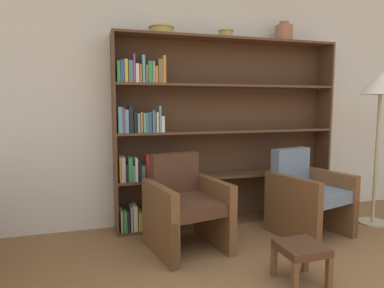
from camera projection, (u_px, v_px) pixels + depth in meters
name	position (u px, v px, depth m)	size (l,w,h in m)	color
wall_back	(226.00, 102.00, 4.02)	(12.00, 0.06, 2.75)	silver
bookshelf	(210.00, 133.00, 3.83)	(2.55, 0.30, 2.07)	brown
bowl_slate	(161.00, 30.00, 3.53)	(0.27, 0.27, 0.08)	tan
bowl_olive	(226.00, 33.00, 3.73)	(0.17, 0.17, 0.09)	tan
vase_tall	(284.00, 33.00, 3.93)	(0.20, 0.20, 0.22)	#A36647
armchair_leather	(185.00, 206.00, 3.20)	(0.76, 0.79, 0.87)	brown
armchair_cushioned	(307.00, 195.00, 3.58)	(0.80, 0.82, 0.87)	brown
floor_lamp	(380.00, 92.00, 3.73)	(0.43, 0.43, 1.69)	tan
footstool	(301.00, 252.00, 2.57)	(0.33, 0.33, 0.30)	brown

